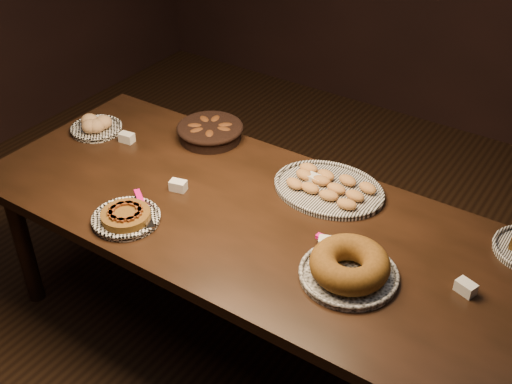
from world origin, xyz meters
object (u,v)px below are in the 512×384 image
Objects in this scene: madeleine_platter at (329,187)px; bundt_cake_plate at (349,267)px; apple_tart_plate at (126,217)px; buffet_table at (253,228)px.

madeleine_platter is 0.54m from bundt_cake_plate.
apple_tart_plate is at bearing -153.21° from bundt_cake_plate.
bundt_cake_plate is at bearing -13.89° from buffet_table.
apple_tart_plate is 0.62× the size of madeleine_platter.
buffet_table is at bearing -105.18° from madeleine_platter.
buffet_table is 0.37m from madeleine_platter.
apple_tart_plate is at bearing -117.34° from madeleine_platter.
bundt_cake_plate is at bearing -38.96° from madeleine_platter.
bundt_cake_plate reaches higher than apple_tart_plate.
bundt_cake_plate is (0.89, 0.20, 0.03)m from apple_tart_plate.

